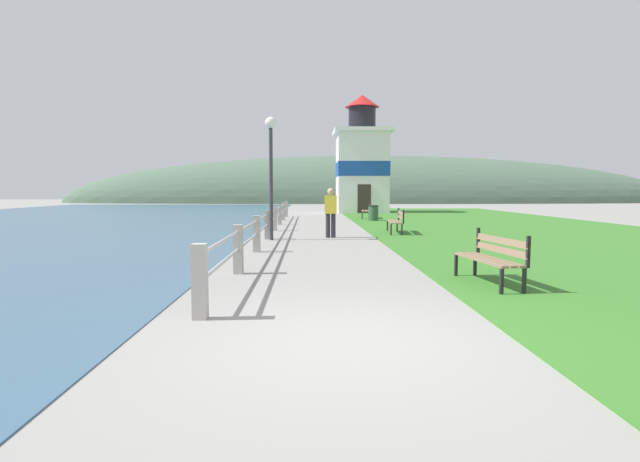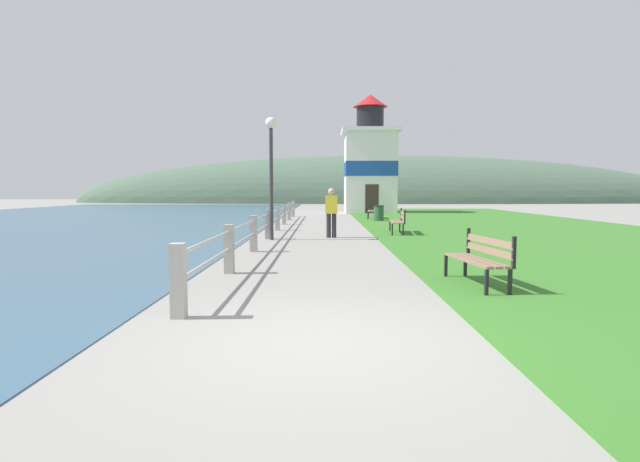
% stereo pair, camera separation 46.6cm
% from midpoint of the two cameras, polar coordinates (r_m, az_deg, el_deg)
% --- Properties ---
extents(ground_plane, '(160.00, 160.00, 0.00)m').
position_cam_midpoint_polar(ground_plane, '(5.50, 1.97, -12.57)').
color(ground_plane, gray).
extents(grass_verge, '(12.00, 43.91, 0.06)m').
position_cam_midpoint_polar(grass_verge, '(21.50, 22.29, 0.11)').
color(grass_verge, '#387528').
rests_on(grass_verge, ground_plane).
extents(seawall_railing, '(0.18, 24.06, 0.96)m').
position_cam_midpoint_polar(seawall_railing, '(18.29, -4.65, 1.32)').
color(seawall_railing, '#A8A399').
rests_on(seawall_railing, ground_plane).
extents(park_bench_near, '(0.69, 1.73, 0.94)m').
position_cam_midpoint_polar(park_bench_near, '(8.77, 19.32, -2.73)').
color(park_bench_near, '#846B51').
rests_on(park_bench_near, ground_plane).
extents(park_bench_midway, '(0.64, 1.98, 0.94)m').
position_cam_midpoint_polar(park_bench_midway, '(18.37, 9.72, 1.26)').
color(park_bench_midway, '#846B51').
rests_on(park_bench_midway, ground_plane).
extents(park_bench_far, '(0.66, 1.76, 0.94)m').
position_cam_midpoint_polar(park_bench_far, '(27.55, 6.59, 2.43)').
color(park_bench_far, '#846B51').
rests_on(park_bench_far, ground_plane).
extents(lighthouse, '(3.99, 3.99, 8.25)m').
position_cam_midpoint_polar(lighthouse, '(35.63, 6.09, 7.62)').
color(lighthouse, white).
rests_on(lighthouse, ground_plane).
extents(person_strolling, '(0.42, 0.23, 1.69)m').
position_cam_midpoint_polar(person_strolling, '(17.00, 2.10, 2.31)').
color(person_strolling, '#28282D').
rests_on(person_strolling, ground_plane).
extents(trash_bin, '(0.54, 0.54, 0.84)m').
position_cam_midpoint_polar(trash_bin, '(25.59, 7.25, 1.99)').
color(trash_bin, '#2D5138').
rests_on(trash_bin, ground_plane).
extents(lamp_post, '(0.36, 0.36, 3.96)m').
position_cam_midpoint_polar(lamp_post, '(16.32, -4.79, 8.60)').
color(lamp_post, '#333338').
rests_on(lamp_post, ground_plane).
extents(distant_hillside, '(80.00, 16.00, 12.00)m').
position_cam_midpoint_polar(distant_hillside, '(65.05, 7.63, 3.26)').
color(distant_hillside, '#4C6651').
rests_on(distant_hillside, ground_plane).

